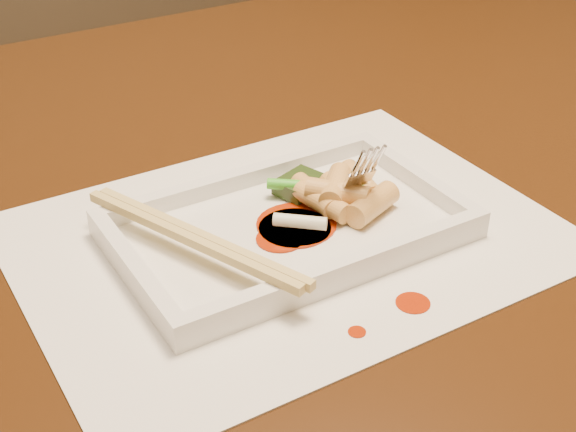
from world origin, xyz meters
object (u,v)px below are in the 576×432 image
placemat (288,237)px  chopstick_a (189,239)px  fork (354,110)px  plate_base (288,231)px  table (245,280)px

placemat → chopstick_a: size_ratio=2.01×
placemat → fork: 0.11m
placemat → plate_base: (-0.00, -0.00, 0.00)m
table → chopstick_a: 0.18m
plate_base → fork: (0.07, 0.02, 0.08)m
placemat → fork: (0.07, 0.02, 0.08)m
table → plate_base: bearing=-94.7°
fork → table: bearing=131.2°
chopstick_a → placemat: bearing=0.0°
plate_base → fork: bearing=14.4°
placemat → fork: bearing=14.4°
chopstick_a → plate_base: bearing=0.0°
plate_base → fork: size_ratio=1.86×
table → chopstick_a: chopstick_a is taller
table → placemat: size_ratio=3.50×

